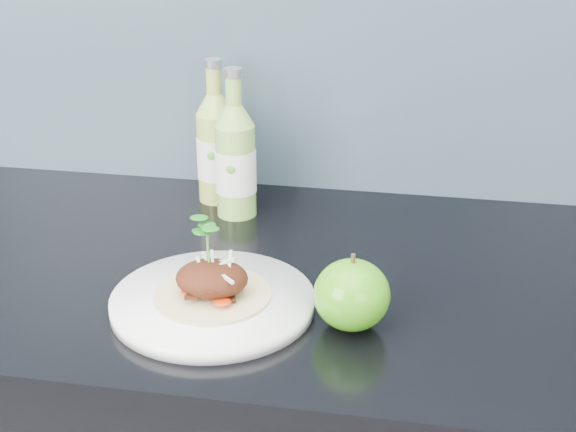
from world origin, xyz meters
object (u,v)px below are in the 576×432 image
(dinner_plate, at_px, (213,302))
(cider_bottle_left, at_px, (216,148))
(green_apple, at_px, (352,295))
(cider_bottle_right, at_px, (236,161))

(dinner_plate, distance_m, cider_bottle_left, 0.35)
(green_apple, height_order, cider_bottle_left, cider_bottle_left)
(cider_bottle_right, bearing_deg, cider_bottle_left, 139.19)
(cider_bottle_left, height_order, cider_bottle_right, same)
(green_apple, xyz_separation_m, cider_bottle_right, (-0.21, 0.29, 0.04))
(dinner_plate, xyz_separation_m, cider_bottle_right, (-0.04, 0.28, 0.08))
(green_apple, bearing_deg, cider_bottle_right, 125.28)
(dinner_plate, distance_m, cider_bottle_right, 0.29)
(cider_bottle_left, distance_m, cider_bottle_right, 0.07)
(green_apple, bearing_deg, cider_bottle_left, 126.03)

